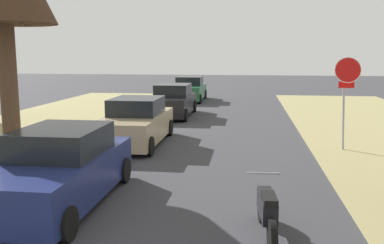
{
  "coord_description": "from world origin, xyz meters",
  "views": [
    {
      "loc": [
        1.6,
        -1.77,
        3.09
      ],
      "look_at": [
        0.08,
        9.54,
        1.24
      ],
      "focal_mm": 39.81,
      "sensor_mm": 36.0,
      "label": 1
    }
  ],
  "objects_px": {
    "parked_sedan_black": "(173,101)",
    "parked_sedan_green": "(189,90)",
    "parked_sedan_tan": "(136,123)",
    "parked_sedan_navy": "(60,170)",
    "parked_motorcycle": "(267,211)",
    "stop_sign_far": "(347,83)"
  },
  "relations": [
    {
      "from": "parked_sedan_navy",
      "to": "parked_sedan_black",
      "type": "height_order",
      "value": "same"
    },
    {
      "from": "stop_sign_far",
      "to": "parked_sedan_black",
      "type": "distance_m",
      "value": 9.75
    },
    {
      "from": "parked_sedan_navy",
      "to": "parked_sedan_green",
      "type": "relative_size",
      "value": 1.0
    },
    {
      "from": "parked_sedan_tan",
      "to": "parked_sedan_black",
      "type": "distance_m",
      "value": 6.67
    },
    {
      "from": "parked_sedan_navy",
      "to": "parked_motorcycle",
      "type": "xyz_separation_m",
      "value": [
        4.16,
        -1.15,
        -0.24
      ]
    },
    {
      "from": "stop_sign_far",
      "to": "parked_sedan_tan",
      "type": "relative_size",
      "value": 0.67
    },
    {
      "from": "stop_sign_far",
      "to": "parked_motorcycle",
      "type": "height_order",
      "value": "stop_sign_far"
    },
    {
      "from": "parked_sedan_black",
      "to": "parked_sedan_tan",
      "type": "bearing_deg",
      "value": -90.69
    },
    {
      "from": "parked_motorcycle",
      "to": "parked_sedan_navy",
      "type": "bearing_deg",
      "value": 164.62
    },
    {
      "from": "parked_sedan_green",
      "to": "parked_motorcycle",
      "type": "height_order",
      "value": "parked_sedan_green"
    },
    {
      "from": "stop_sign_far",
      "to": "parked_sedan_navy",
      "type": "height_order",
      "value": "stop_sign_far"
    },
    {
      "from": "parked_sedan_tan",
      "to": "parked_sedan_green",
      "type": "bearing_deg",
      "value": 90.26
    },
    {
      "from": "stop_sign_far",
      "to": "parked_motorcycle",
      "type": "bearing_deg",
      "value": -111.08
    },
    {
      "from": "parked_sedan_navy",
      "to": "stop_sign_far",
      "type": "bearing_deg",
      "value": 40.32
    },
    {
      "from": "parked_motorcycle",
      "to": "parked_sedan_green",
      "type": "bearing_deg",
      "value": 101.47
    },
    {
      "from": "parked_sedan_tan",
      "to": "parked_sedan_black",
      "type": "xyz_separation_m",
      "value": [
        0.08,
        6.67,
        0.0
      ]
    },
    {
      "from": "parked_sedan_green",
      "to": "parked_motorcycle",
      "type": "distance_m",
      "value": 21.31
    },
    {
      "from": "parked_sedan_black",
      "to": "parked_sedan_green",
      "type": "bearing_deg",
      "value": 91.16
    },
    {
      "from": "parked_sedan_black",
      "to": "parked_motorcycle",
      "type": "height_order",
      "value": "parked_sedan_black"
    },
    {
      "from": "parked_sedan_tan",
      "to": "stop_sign_far",
      "type": "bearing_deg",
      "value": -1.61
    },
    {
      "from": "parked_sedan_tan",
      "to": "parked_motorcycle",
      "type": "height_order",
      "value": "parked_sedan_tan"
    },
    {
      "from": "parked_sedan_navy",
      "to": "parked_motorcycle",
      "type": "height_order",
      "value": "parked_sedan_navy"
    }
  ]
}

